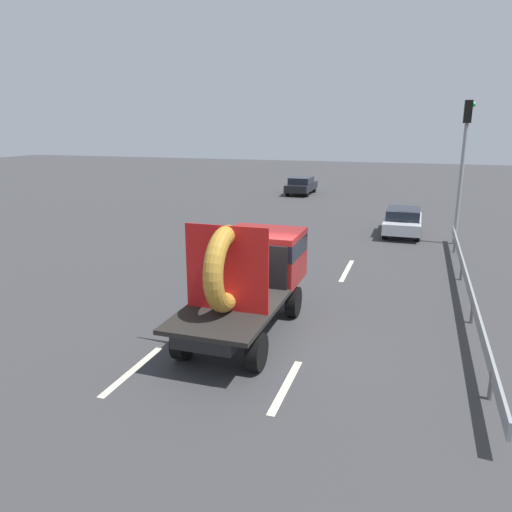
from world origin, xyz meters
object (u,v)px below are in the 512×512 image
Objects in this scene: distant_sedan at (403,221)px; traffic_light at (464,153)px; flatbed_truck at (253,270)px; oncoming_car at (301,185)px.

distant_sedan is 4.11m from traffic_light.
traffic_light is (2.24, -1.21, 3.22)m from distant_sedan.
traffic_light is at bearing -28.44° from distant_sedan.
flatbed_truck is at bearing -115.95° from traffic_light.
traffic_light is at bearing -53.39° from oncoming_car.
distant_sedan is at bearing 75.45° from flatbed_truck.
oncoming_car is at bearing 122.35° from distant_sedan.
oncoming_car is at bearing 126.61° from traffic_light.
traffic_light reaches higher than flatbed_truck.
oncoming_car reaches higher than distant_sedan.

